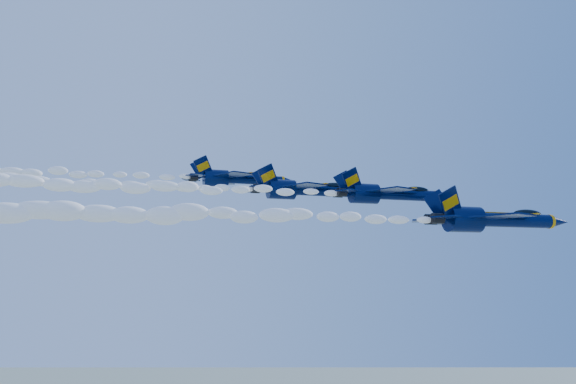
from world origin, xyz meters
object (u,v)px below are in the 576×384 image
object	(u,v)px
jet_second	(387,194)
jet_fourth	(237,179)
jet_third	(305,190)
jet_lead	(492,219)

from	to	relation	value
jet_second	jet_fourth	bearing A→B (deg)	130.59
jet_second	jet_fourth	world-z (taller)	jet_fourth
jet_third	jet_fourth	size ratio (longest dim) A/B	1.05
jet_third	jet_second	bearing A→B (deg)	-46.68
jet_third	jet_fourth	xyz separation A→B (m)	(-6.70, 8.62, 2.33)
jet_second	jet_third	bearing A→B (deg)	133.32
jet_lead	jet_second	xyz separation A→B (m)	(-7.94, 8.97, 3.55)
jet_second	jet_fourth	xyz separation A→B (m)	(-14.21, 16.58, 3.52)
jet_lead	jet_third	world-z (taller)	jet_third
jet_second	jet_fourth	size ratio (longest dim) A/B	1.01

